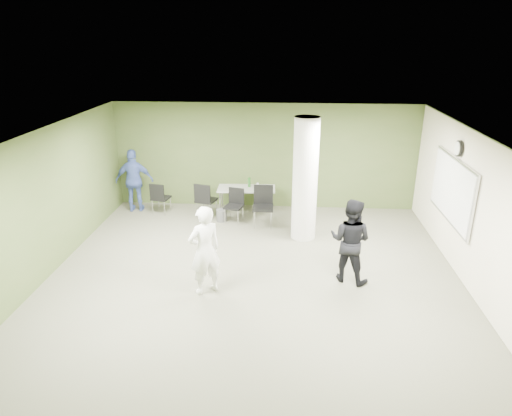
# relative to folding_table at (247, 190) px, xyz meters

# --- Properties ---
(floor) EXTENTS (8.00, 8.00, 0.00)m
(floor) POSITION_rel_folding_table_xyz_m (0.44, -3.40, -0.66)
(floor) COLOR #595A46
(floor) RESTS_ON ground
(ceiling) EXTENTS (8.00, 8.00, 0.00)m
(ceiling) POSITION_rel_folding_table_xyz_m (0.44, -3.40, 2.14)
(ceiling) COLOR white
(ceiling) RESTS_ON wall_back
(wall_back) EXTENTS (8.00, 2.80, 0.02)m
(wall_back) POSITION_rel_folding_table_xyz_m (0.44, 0.60, 0.74)
(wall_back) COLOR #425528
(wall_back) RESTS_ON floor
(wall_left) EXTENTS (0.02, 8.00, 2.80)m
(wall_left) POSITION_rel_folding_table_xyz_m (-3.56, -3.40, 0.74)
(wall_left) COLOR #425528
(wall_left) RESTS_ON floor
(wall_right_cream) EXTENTS (0.02, 8.00, 2.80)m
(wall_right_cream) POSITION_rel_folding_table_xyz_m (4.44, -3.40, 0.74)
(wall_right_cream) COLOR beige
(wall_right_cream) RESTS_ON floor
(column) EXTENTS (0.56, 0.56, 2.80)m
(column) POSITION_rel_folding_table_xyz_m (1.44, -1.40, 0.74)
(column) COLOR silver
(column) RESTS_ON floor
(whiteboard) EXTENTS (0.05, 2.30, 1.30)m
(whiteboard) POSITION_rel_folding_table_xyz_m (4.36, -2.20, 0.84)
(whiteboard) COLOR silver
(whiteboard) RESTS_ON wall_right_cream
(wall_clock) EXTENTS (0.06, 0.32, 0.32)m
(wall_clock) POSITION_rel_folding_table_xyz_m (4.36, -2.20, 1.69)
(wall_clock) COLOR black
(wall_clock) RESTS_ON wall_right_cream
(folding_table) EXTENTS (1.51, 0.70, 0.95)m
(folding_table) POSITION_rel_folding_table_xyz_m (0.00, 0.00, 0.00)
(folding_table) COLOR #989892
(folding_table) RESTS_ON floor
(wastebasket) EXTENTS (0.26, 0.26, 0.30)m
(wastebasket) POSITION_rel_folding_table_xyz_m (-0.59, -0.57, -0.50)
(wastebasket) COLOR #4C4C4C
(wastebasket) RESTS_ON floor
(chair_back_left) EXTENTS (0.50, 0.50, 0.85)m
(chair_back_left) POSITION_rel_folding_table_xyz_m (-2.27, -0.19, -0.17)
(chair_back_left) COLOR black
(chair_back_left) RESTS_ON floor
(chair_back_right) EXTENTS (0.58, 0.58, 0.93)m
(chair_back_right) POSITION_rel_folding_table_xyz_m (-1.04, -0.39, -0.11)
(chair_back_right) COLOR black
(chair_back_right) RESTS_ON floor
(chair_table_left) EXTENTS (0.51, 0.51, 0.85)m
(chair_table_left) POSITION_rel_folding_table_xyz_m (-0.25, -0.55, -0.17)
(chair_table_left) COLOR black
(chair_table_left) RESTS_ON floor
(chair_table_right) EXTENTS (0.50, 0.50, 0.99)m
(chair_table_right) POSITION_rel_folding_table_xyz_m (0.47, -0.73, -0.08)
(chair_table_right) COLOR black
(chair_table_right) RESTS_ON floor
(woman_white) EXTENTS (0.73, 0.68, 1.68)m
(woman_white) POSITION_rel_folding_table_xyz_m (-0.39, -3.96, 0.18)
(woman_white) COLOR white
(woman_white) RESTS_ON floor
(man_black) EXTENTS (0.99, 0.90, 1.64)m
(man_black) POSITION_rel_folding_table_xyz_m (2.25, -3.33, 0.16)
(man_black) COLOR black
(man_black) RESTS_ON floor
(man_blue) EXTENTS (1.02, 0.52, 1.67)m
(man_blue) POSITION_rel_folding_table_xyz_m (-2.96, -0.00, 0.18)
(man_blue) COLOR #3E549C
(man_blue) RESTS_ON floor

